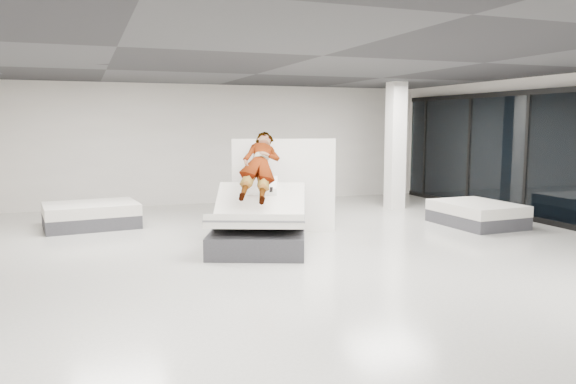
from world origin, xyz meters
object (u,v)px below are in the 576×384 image
object	(u,v)px
divider_panel	(284,186)
flat_bed_right_far	(477,214)
remote	(271,190)
hero_bed	(259,226)
column	(395,146)
flat_bed_left_far	(91,215)
person	(260,174)

from	to	relation	value
divider_panel	flat_bed_right_far	bearing A→B (deg)	4.60
remote	hero_bed	bearing A→B (deg)	169.41
hero_bed	divider_panel	size ratio (longest dim) A/B	1.24
column	remote	bearing A→B (deg)	-142.81
flat_bed_right_far	column	xyz separation A→B (m)	(-0.38, 2.76, 1.35)
flat_bed_right_far	flat_bed_left_far	distance (m)	8.19
flat_bed_right_far	flat_bed_left_far	bearing A→B (deg)	161.30
remote	column	xyz separation A→B (m)	(4.47, 3.39, 0.55)
flat_bed_right_far	column	size ratio (longest dim) A/B	0.57
remote	flat_bed_left_far	bearing A→B (deg)	153.69
divider_panel	column	xyz separation A→B (m)	(3.75, 2.04, 0.66)
remote	flat_bed_left_far	size ratio (longest dim) A/B	0.07
hero_bed	column	xyz separation A→B (m)	(4.65, 3.27, 1.21)
person	flat_bed_right_far	bearing A→B (deg)	24.48
person	remote	distance (m)	0.47
person	remote	xyz separation A→B (m)	(0.07, -0.41, -0.23)
remote	flat_bed_left_far	xyz separation A→B (m)	(-2.92, 3.26, -0.79)
flat_bed_right_far	flat_bed_left_far	size ratio (longest dim) A/B	0.92
remote	flat_bed_right_far	xyz separation A→B (m)	(4.84, 0.63, -0.80)
person	divider_panel	world-z (taller)	person
hero_bed	column	distance (m)	5.82
flat_bed_right_far	column	distance (m)	3.09
divider_panel	flat_bed_left_far	xyz separation A→B (m)	(-3.63, 1.90, -0.68)
hero_bed	remote	xyz separation A→B (m)	(0.19, -0.12, 0.66)
hero_bed	remote	size ratio (longest dim) A/B	18.25
flat_bed_right_far	flat_bed_left_far	world-z (taller)	flat_bed_left_far
divider_panel	flat_bed_right_far	world-z (taller)	divider_panel
remote	column	distance (m)	5.63
remote	column	world-z (taller)	column
hero_bed	column	size ratio (longest dim) A/B	0.80
flat_bed_left_far	column	size ratio (longest dim) A/B	0.62
remote	column	size ratio (longest dim) A/B	0.04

